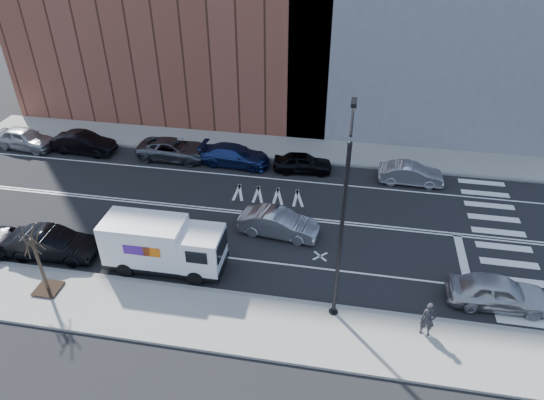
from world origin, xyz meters
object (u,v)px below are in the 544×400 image
(fedex_van, at_px, (163,245))
(driving_sedan, at_px, (279,223))
(near_parked_front, at_px, (498,292))
(pedestrian, at_px, (428,320))
(far_parked_b, at_px, (84,143))
(far_parked_a, at_px, (25,138))

(fedex_van, relative_size, driving_sedan, 1.38)
(fedex_van, bearing_deg, near_parked_front, 0.45)
(fedex_van, distance_m, pedestrian, 13.27)
(far_parked_b, distance_m, near_parked_front, 29.20)
(far_parked_a, height_order, driving_sedan, far_parked_a)
(fedex_van, height_order, driving_sedan, fedex_van)
(near_parked_front, relative_size, pedestrian, 2.65)
(fedex_van, xyz_separation_m, far_parked_a, (-15.28, 11.11, -0.69))
(far_parked_a, distance_m, near_parked_front, 33.60)
(fedex_van, distance_m, far_parked_b, 15.42)
(far_parked_b, bearing_deg, near_parked_front, -109.39)
(far_parked_b, distance_m, driving_sedan, 17.53)
(fedex_van, bearing_deg, far_parked_a, 143.58)
(fedex_van, bearing_deg, pedestrian, -10.64)
(far_parked_a, xyz_separation_m, near_parked_front, (31.79, -10.86, -0.02))
(fedex_van, distance_m, near_parked_front, 16.53)
(far_parked_b, relative_size, driving_sedan, 1.02)
(fedex_van, xyz_separation_m, driving_sedan, (5.37, 3.88, -0.75))
(fedex_van, height_order, far_parked_b, fedex_van)
(driving_sedan, bearing_deg, fedex_van, 132.24)
(fedex_van, relative_size, far_parked_a, 1.32)
(pedestrian, bearing_deg, fedex_van, 177.10)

